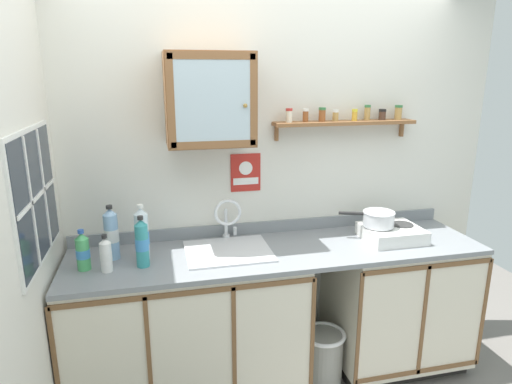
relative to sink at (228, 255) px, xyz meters
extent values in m
cube|color=silver|center=(0.32, 0.30, 0.44)|extent=(3.23, 0.05, 2.69)
cube|color=silver|center=(-1.02, -0.63, 0.44)|extent=(0.05, 3.42, 2.69)
cube|color=black|center=(-0.27, -0.01, -0.87)|extent=(1.38, 0.57, 0.08)
cube|color=beige|center=(-0.27, -0.04, -0.41)|extent=(1.41, 0.63, 0.83)
cube|color=brown|center=(-0.27, -0.36, -0.04)|extent=(1.41, 0.01, 0.03)
cube|color=brown|center=(-0.98, -0.36, -0.41)|extent=(0.02, 0.01, 0.76)
cube|color=brown|center=(-0.51, -0.36, -0.41)|extent=(0.02, 0.01, 0.76)
cube|color=brown|center=(-0.03, -0.36, -0.41)|extent=(0.02, 0.01, 0.76)
cube|color=brown|center=(0.44, -0.36, -0.41)|extent=(0.02, 0.01, 0.76)
cube|color=black|center=(1.17, -0.01, -0.87)|extent=(0.86, 0.57, 0.08)
cube|color=beige|center=(1.17, -0.04, -0.41)|extent=(0.88, 0.63, 0.83)
cube|color=brown|center=(1.17, -0.36, -0.04)|extent=(0.88, 0.01, 0.03)
cube|color=brown|center=(1.17, -0.36, -0.78)|extent=(0.88, 0.01, 0.03)
cube|color=brown|center=(0.73, -0.36, -0.41)|extent=(0.02, 0.01, 0.76)
cube|color=brown|center=(1.17, -0.36, -0.41)|extent=(0.02, 0.01, 0.76)
cube|color=brown|center=(1.61, -0.36, -0.41)|extent=(0.02, 0.01, 0.76)
cube|color=gray|center=(0.32, -0.04, 0.02)|extent=(2.59, 0.66, 0.03)
cube|color=gray|center=(0.32, 0.27, 0.07)|extent=(2.59, 0.02, 0.08)
cube|color=silver|center=(0.00, -0.02, 0.04)|extent=(0.52, 0.44, 0.01)
cube|color=slate|center=(0.00, -0.02, -0.11)|extent=(0.44, 0.36, 0.01)
cube|color=slate|center=(0.00, 0.16, -0.04)|extent=(0.44, 0.01, 0.14)
cube|color=slate|center=(0.00, -0.20, -0.04)|extent=(0.44, 0.01, 0.14)
cylinder|color=#4C4C51|center=(0.00, -0.02, -0.11)|extent=(0.04, 0.04, 0.01)
cylinder|color=silver|center=(0.02, 0.22, 0.04)|extent=(0.05, 0.05, 0.02)
cylinder|color=silver|center=(0.02, 0.22, 0.14)|extent=(0.02, 0.02, 0.18)
torus|color=silver|center=(0.02, 0.14, 0.23)|extent=(0.18, 0.02, 0.18)
cylinder|color=silver|center=(0.08, 0.22, 0.08)|extent=(0.02, 0.02, 0.05)
cube|color=silver|center=(1.08, -0.06, 0.07)|extent=(0.37, 0.33, 0.09)
cylinder|color=#2D2D2D|center=(0.99, -0.03, 0.12)|extent=(0.15, 0.15, 0.01)
cylinder|color=#2D2D2D|center=(1.17, -0.03, 0.12)|extent=(0.15, 0.15, 0.01)
cylinder|color=black|center=(0.99, -0.21, 0.07)|extent=(0.03, 0.02, 0.03)
cylinder|color=black|center=(1.17, -0.21, 0.07)|extent=(0.03, 0.02, 0.03)
cylinder|color=silver|center=(0.99, -0.03, 0.17)|extent=(0.20, 0.20, 0.09)
torus|color=silver|center=(0.99, -0.03, 0.22)|extent=(0.21, 0.21, 0.01)
cylinder|color=black|center=(0.83, 0.03, 0.20)|extent=(0.16, 0.08, 0.02)
cylinder|color=white|center=(-0.70, -0.14, 0.11)|extent=(0.06, 0.06, 0.17)
cone|color=white|center=(-0.70, -0.14, 0.21)|extent=(0.06, 0.06, 0.03)
cylinder|color=#262626|center=(-0.70, -0.14, 0.24)|extent=(0.03, 0.03, 0.02)
cylinder|color=white|center=(-0.70, -0.14, 0.12)|extent=(0.07, 0.07, 0.05)
cylinder|color=#4CB266|center=(-0.83, -0.08, 0.12)|extent=(0.07, 0.07, 0.18)
cone|color=#4CB266|center=(-0.83, -0.08, 0.23)|extent=(0.07, 0.07, 0.03)
cylinder|color=#2D59B2|center=(-0.83, -0.08, 0.26)|extent=(0.03, 0.03, 0.02)
cylinder|color=#3F8CCC|center=(-0.83, -0.08, 0.13)|extent=(0.08, 0.08, 0.05)
cylinder|color=#8CB7E0|center=(-0.68, 0.04, 0.17)|extent=(0.08, 0.08, 0.27)
cone|color=#8CB7E0|center=(-0.68, 0.04, 0.32)|extent=(0.08, 0.08, 0.04)
cylinder|color=#262626|center=(-0.68, 0.04, 0.35)|extent=(0.04, 0.04, 0.02)
cylinder|color=white|center=(-0.68, 0.04, 0.18)|extent=(0.08, 0.08, 0.08)
cylinder|color=teal|center=(-0.51, -0.11, 0.15)|extent=(0.07, 0.07, 0.25)
cone|color=teal|center=(-0.51, -0.11, 0.29)|extent=(0.07, 0.07, 0.03)
cylinder|color=#262626|center=(-0.51, -0.11, 0.32)|extent=(0.03, 0.03, 0.02)
cylinder|color=#3F8CCC|center=(-0.51, -0.11, 0.16)|extent=(0.07, 0.07, 0.07)
cylinder|color=silver|center=(-0.51, -0.01, 0.17)|extent=(0.08, 0.08, 0.28)
cone|color=silver|center=(-0.51, -0.01, 0.33)|extent=(0.08, 0.08, 0.04)
cylinder|color=white|center=(-0.51, -0.01, 0.35)|extent=(0.04, 0.04, 0.02)
cylinder|color=#3F8CCC|center=(-0.51, -0.01, 0.16)|extent=(0.08, 0.08, 0.08)
cube|color=brown|center=(-0.08, 0.12, 0.94)|extent=(0.51, 0.31, 0.54)
cube|color=silver|center=(-0.08, -0.04, 0.94)|extent=(0.42, 0.01, 0.44)
cube|color=brown|center=(-0.31, -0.04, 0.94)|extent=(0.04, 0.01, 0.51)
cube|color=brown|center=(0.15, -0.04, 0.94)|extent=(0.04, 0.01, 0.51)
cube|color=brown|center=(-0.08, -0.04, 1.19)|extent=(0.48, 0.01, 0.04)
cube|color=brown|center=(-0.08, -0.04, 0.70)|extent=(0.48, 0.01, 0.04)
sphere|color=olive|center=(0.10, -0.06, 0.92)|extent=(0.02, 0.02, 0.02)
cube|color=brown|center=(0.83, 0.21, 0.78)|extent=(0.97, 0.14, 0.02)
cube|color=brown|center=(0.38, 0.26, 0.72)|extent=(0.02, 0.03, 0.10)
cube|color=brown|center=(1.28, 0.26, 0.72)|extent=(0.02, 0.03, 0.10)
cylinder|color=silver|center=(0.44, 0.21, 0.83)|extent=(0.04, 0.04, 0.07)
cylinder|color=red|center=(0.44, 0.21, 0.87)|extent=(0.04, 0.04, 0.02)
cylinder|color=brown|center=(0.56, 0.21, 0.82)|extent=(0.04, 0.04, 0.07)
cylinder|color=white|center=(0.56, 0.21, 0.87)|extent=(0.04, 0.04, 0.02)
cylinder|color=brown|center=(0.67, 0.20, 0.83)|extent=(0.04, 0.04, 0.07)
cylinder|color=#33723F|center=(0.67, 0.20, 0.87)|extent=(0.05, 0.05, 0.02)
cylinder|color=tan|center=(0.76, 0.21, 0.82)|extent=(0.04, 0.04, 0.06)
cylinder|color=white|center=(0.76, 0.21, 0.86)|extent=(0.04, 0.04, 0.02)
cylinder|color=gold|center=(0.89, 0.20, 0.82)|extent=(0.04, 0.04, 0.06)
cylinder|color=yellow|center=(0.89, 0.20, 0.86)|extent=(0.04, 0.04, 0.02)
cylinder|color=tan|center=(0.99, 0.22, 0.83)|extent=(0.04, 0.04, 0.08)
cylinder|color=#33723F|center=(0.99, 0.22, 0.88)|extent=(0.04, 0.04, 0.02)
cylinder|color=#4C3326|center=(1.10, 0.21, 0.82)|extent=(0.05, 0.05, 0.06)
cylinder|color=black|center=(1.10, 0.21, 0.85)|extent=(0.05, 0.05, 0.02)
cylinder|color=tan|center=(1.22, 0.20, 0.83)|extent=(0.05, 0.05, 0.08)
cylinder|color=#33723F|center=(1.22, 0.20, 0.88)|extent=(0.05, 0.05, 0.02)
cube|color=#B2261E|center=(0.17, 0.27, 0.46)|extent=(0.20, 0.01, 0.25)
cube|color=white|center=(0.17, 0.27, 0.40)|extent=(0.17, 0.00, 0.05)
cylinder|color=white|center=(0.17, 0.27, 0.49)|extent=(0.09, 0.00, 0.09)
cube|color=#262D38|center=(-0.98, -0.25, 0.51)|extent=(0.01, 0.73, 0.62)
cube|color=white|center=(-0.99, -0.25, 0.51)|extent=(0.02, 0.77, 0.66)
cube|color=white|center=(-0.98, -0.38, 0.51)|extent=(0.01, 0.02, 0.62)
cube|color=white|center=(-0.98, -0.13, 0.51)|extent=(0.01, 0.02, 0.62)
cube|color=white|center=(-0.98, -0.25, 0.51)|extent=(0.01, 0.73, 0.02)
cylinder|color=gray|center=(0.58, -0.18, -0.72)|extent=(0.26, 0.26, 0.38)
torus|color=white|center=(0.58, -0.18, -0.53)|extent=(0.29, 0.29, 0.03)
camera|label=1|loc=(-0.42, -2.52, 1.09)|focal=31.00mm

